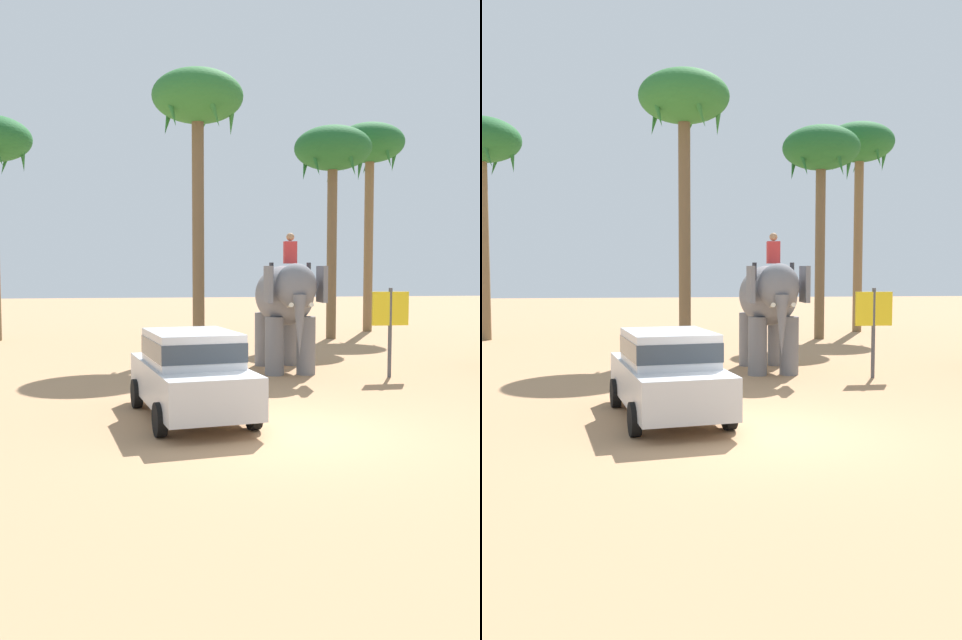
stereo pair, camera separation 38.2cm
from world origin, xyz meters
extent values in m
plane|color=tan|center=(0.00, 0.00, 0.00)|extent=(120.00, 120.00, 0.00)
cube|color=#B7BABF|center=(-1.63, 1.57, 0.68)|extent=(2.33, 4.32, 0.76)
cube|color=#B7BABF|center=(-1.61, 1.47, 1.38)|extent=(1.87, 2.32, 0.64)
cube|color=#2D3842|center=(-1.61, 1.47, 1.38)|extent=(1.90, 2.34, 0.35)
cylinder|color=black|center=(-2.67, 2.69, 0.30)|extent=(0.27, 0.62, 0.60)
cylinder|color=black|center=(-0.99, 2.96, 0.30)|extent=(0.27, 0.62, 0.60)
cylinder|color=black|center=(-2.27, 0.18, 0.30)|extent=(0.27, 0.62, 0.60)
cylinder|color=black|center=(-0.59, 0.45, 0.30)|extent=(0.27, 0.62, 0.60)
ellipsoid|color=slate|center=(1.51, 7.39, 2.15)|extent=(1.67, 3.14, 1.70)
cylinder|color=slate|center=(1.93, 6.45, 0.80)|extent=(0.52, 0.52, 1.60)
cylinder|color=slate|center=(1.05, 6.47, 0.80)|extent=(0.52, 0.52, 1.60)
cylinder|color=slate|center=(1.97, 8.31, 0.80)|extent=(0.52, 0.52, 1.60)
cylinder|color=slate|center=(1.09, 8.33, 0.80)|extent=(0.52, 0.52, 1.60)
ellipsoid|color=slate|center=(1.47, 5.76, 2.45)|extent=(1.12, 1.03, 1.20)
cube|color=slate|center=(2.19, 5.84, 2.50)|extent=(0.14, 0.80, 0.96)
cube|color=slate|center=(0.75, 5.88, 2.50)|extent=(0.14, 0.80, 0.96)
cone|color=slate|center=(1.46, 5.31, 1.45)|extent=(0.37, 0.37, 1.60)
cone|color=beige|center=(1.72, 5.36, 1.95)|extent=(0.13, 0.57, 0.21)
cone|color=beige|center=(1.20, 5.37, 1.95)|extent=(0.13, 0.57, 0.21)
cube|color=red|center=(1.49, 6.54, 3.35)|extent=(0.35, 0.25, 0.60)
sphere|color=#A87A56|center=(1.49, 6.54, 3.77)|extent=(0.22, 0.22, 0.22)
cylinder|color=#333338|center=(2.01, 6.52, 2.80)|extent=(0.12, 0.12, 0.55)
cylinder|color=#333338|center=(0.97, 6.55, 2.80)|extent=(0.12, 0.12, 0.55)
cylinder|color=brown|center=(5.39, 15.64, 3.86)|extent=(0.41, 0.41, 7.72)
ellipsoid|color=#1E5B28|center=(5.39, 15.64, 7.92)|extent=(3.20, 3.20, 1.80)
cone|color=#1E5B28|center=(6.59, 15.64, 7.42)|extent=(0.40, 0.92, 1.64)
cone|color=#1E5B28|center=(5.76, 16.78, 7.42)|extent=(0.91, 0.57, 1.67)
cone|color=#1E5B28|center=(4.41, 16.34, 7.42)|extent=(0.73, 0.83, 1.69)
cone|color=#1E5B28|center=(4.41, 14.93, 7.42)|extent=(0.73, 0.83, 1.69)
cone|color=#1E5B28|center=(5.76, 14.50, 7.42)|extent=(0.91, 0.57, 1.67)
cylinder|color=brown|center=(-8.41, 16.95, 3.98)|extent=(0.42, 0.42, 7.96)
cone|color=#1E5B28|center=(-7.21, 16.95, 7.66)|extent=(0.40, 0.92, 1.64)
cone|color=#1E5B28|center=(-8.04, 18.09, 7.66)|extent=(0.91, 0.57, 1.67)
cone|color=#1E5B28|center=(-8.04, 15.80, 7.66)|extent=(0.91, 0.57, 1.67)
cylinder|color=brown|center=(8.08, 18.67, 4.30)|extent=(0.42, 0.42, 8.60)
ellipsoid|color=#1E5B28|center=(8.08, 18.67, 8.80)|extent=(3.20, 3.20, 1.80)
cone|color=#1E5B28|center=(9.28, 18.67, 8.30)|extent=(0.40, 0.92, 1.64)
cone|color=#1E5B28|center=(8.45, 19.82, 8.30)|extent=(0.91, 0.57, 1.67)
cone|color=#1E5B28|center=(7.11, 19.38, 8.30)|extent=(0.73, 0.83, 1.69)
cone|color=#1E5B28|center=(7.11, 17.97, 8.30)|extent=(0.73, 0.83, 1.69)
cone|color=#1E5B28|center=(8.45, 17.53, 8.30)|extent=(0.91, 0.57, 1.67)
cylinder|color=brown|center=(-0.51, 12.30, 4.37)|extent=(0.42, 0.42, 8.73)
ellipsoid|color=#286B2D|center=(-0.51, 12.30, 8.93)|extent=(3.20, 3.20, 1.80)
cone|color=#286B2D|center=(0.69, 12.30, 8.43)|extent=(0.40, 0.92, 1.64)
cone|color=#286B2D|center=(-0.14, 13.44, 8.43)|extent=(0.91, 0.57, 1.67)
cone|color=#286B2D|center=(-1.48, 13.01, 8.43)|extent=(0.73, 0.83, 1.69)
cone|color=#286B2D|center=(-1.48, 11.60, 8.43)|extent=(0.73, 0.83, 1.69)
cone|color=#286B2D|center=(-0.14, 11.16, 8.43)|extent=(0.91, 0.57, 1.67)
cylinder|color=#4C4C51|center=(4.01, 5.62, 1.20)|extent=(0.10, 0.10, 2.40)
cube|color=yellow|center=(4.01, 5.62, 1.85)|extent=(1.00, 0.08, 0.90)
camera|label=1|loc=(-2.58, -10.96, 2.84)|focal=36.75mm
camera|label=2|loc=(-2.21, -11.01, 2.84)|focal=36.75mm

